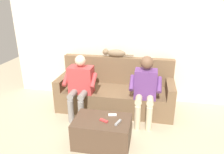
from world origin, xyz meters
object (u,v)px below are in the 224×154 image
remote_white (112,115)px  person_right_seated (80,83)px  remote_red (104,121)px  cat_on_backrest (114,53)px  person_left_seated (145,87)px  remote_gray (118,123)px  couch (116,93)px  coffee_table (102,132)px

remote_white → person_right_seated: bearing=126.2°
person_right_seated → remote_red: person_right_seated is taller
cat_on_backrest → remote_red: size_ratio=4.75×
person_left_seated → person_right_seated: person_left_seated is taller
person_right_seated → remote_gray: (-0.79, 0.79, -0.20)m
couch → remote_gray: size_ratio=14.67×
coffee_table → remote_white: 0.28m
person_left_seated → cat_on_backrest: (0.63, -0.63, 0.37)m
couch → cat_on_backrest: bearing=-73.1°
person_left_seated → remote_white: person_left_seated is taller
coffee_table → remote_red: 0.22m
person_left_seated → coffee_table: bearing=53.1°
couch → coffee_table: couch is taller
remote_gray → remote_white: bearing=-129.8°
couch → coffee_table: 1.11m
couch → remote_red: couch is taller
person_left_seated → remote_red: size_ratio=9.07×
remote_gray → cat_on_backrest: bearing=-148.2°
coffee_table → remote_white: bearing=-130.6°
remote_gray → remote_red: 0.20m
person_left_seated → person_right_seated: size_ratio=1.04×
person_right_seated → remote_white: bearing=138.4°
remote_white → remote_red: 0.20m
coffee_table → remote_white: remote_white is taller
remote_white → remote_gray: size_ratio=0.82×
remote_red → person_left_seated: bearing=-99.4°
couch → person_right_seated: bearing=33.7°
cat_on_backrest → remote_red: bearing=94.6°
coffee_table → remote_gray: remote_gray is taller
remote_red → person_right_seated: bearing=-28.2°
coffee_table → person_left_seated: (-0.55, -0.74, 0.43)m
person_left_seated → remote_white: size_ratio=9.57×
person_right_seated → remote_white: person_right_seated is taller
couch → remote_white: size_ratio=17.91×
coffee_table → remote_red: size_ratio=6.40×
couch → person_left_seated: size_ratio=1.87×
couch → remote_gray: (-0.23, 1.16, 0.11)m
cat_on_backrest → remote_red: (-0.11, 1.40, -0.59)m
cat_on_backrest → remote_white: cat_on_backrest is taller
person_left_seated → remote_red: (0.52, 0.77, -0.22)m
person_left_seated → remote_gray: bearing=67.8°
remote_white → remote_red: size_ratio=0.95×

